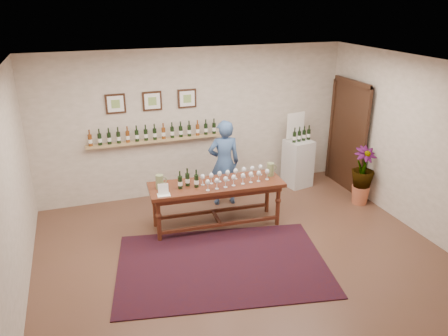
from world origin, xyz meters
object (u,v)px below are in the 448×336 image
object	(u,v)px
display_pedestal	(298,163)
tasting_table	(216,190)
potted_plant	(362,176)
person	(224,163)

from	to	relation	value
display_pedestal	tasting_table	bearing A→B (deg)	-152.40
display_pedestal	potted_plant	world-z (taller)	display_pedestal
display_pedestal	potted_plant	bearing A→B (deg)	-58.57
tasting_table	potted_plant	distance (m)	2.82
person	tasting_table	bearing A→B (deg)	68.43
tasting_table	display_pedestal	xyz separation A→B (m)	(2.10, 1.10, -0.19)
display_pedestal	person	bearing A→B (deg)	-169.35
tasting_table	display_pedestal	world-z (taller)	display_pedestal
tasting_table	potted_plant	xyz separation A→B (m)	(2.81, -0.07, -0.11)
person	potted_plant	bearing A→B (deg)	166.38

